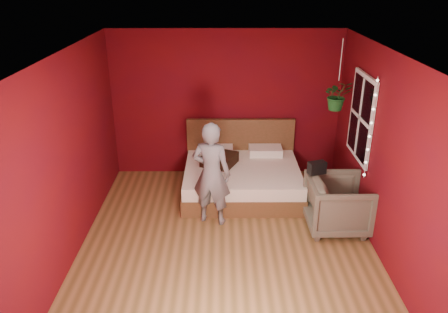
% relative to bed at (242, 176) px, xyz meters
% --- Properties ---
extents(floor, '(4.50, 4.50, 0.00)m').
position_rel_bed_xyz_m(floor, '(-0.27, -1.47, -0.27)').
color(floor, olive).
rests_on(floor, ground).
extents(room_walls, '(4.04, 4.54, 2.62)m').
position_rel_bed_xyz_m(room_walls, '(-0.27, -1.47, 1.40)').
color(room_walls, '#620A0B').
rests_on(room_walls, ground).
extents(window, '(0.05, 0.97, 1.27)m').
position_rel_bed_xyz_m(window, '(1.70, -0.57, 1.23)').
color(window, white).
rests_on(window, room_walls).
extents(fairy_lights, '(0.04, 0.04, 1.45)m').
position_rel_bed_xyz_m(fairy_lights, '(1.67, -1.10, 1.23)').
color(fairy_lights, silver).
rests_on(fairy_lights, room_walls).
extents(bed, '(1.92, 1.63, 1.06)m').
position_rel_bed_xyz_m(bed, '(0.00, 0.00, 0.00)').
color(bed, brown).
rests_on(bed, ground).
extents(person, '(0.65, 0.52, 1.56)m').
position_rel_bed_xyz_m(person, '(-0.49, -0.97, 0.51)').
color(person, slate).
rests_on(person, ground).
extents(armchair, '(0.87, 0.85, 0.78)m').
position_rel_bed_xyz_m(armchair, '(1.33, -1.17, 0.12)').
color(armchair, '#6B6855').
rests_on(armchair, ground).
extents(handbag, '(0.28, 0.20, 0.18)m').
position_rel_bed_xyz_m(handbag, '(1.03, -0.97, 0.60)').
color(handbag, black).
rests_on(handbag, armchair).
extents(throw_pillow, '(0.66, 0.66, 0.18)m').
position_rel_bed_xyz_m(throw_pillow, '(-0.38, 0.04, 0.29)').
color(throw_pillow, black).
rests_on(throw_pillow, bed).
extents(hanging_plant, '(0.43, 0.38, 1.05)m').
position_rel_bed_xyz_m(hanging_plant, '(1.37, -0.37, 1.50)').
color(hanging_plant, silver).
rests_on(hanging_plant, room_walls).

